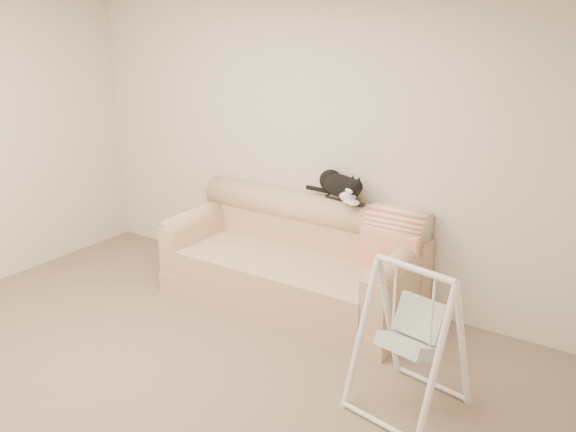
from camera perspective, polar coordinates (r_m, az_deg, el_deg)
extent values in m
plane|color=#7C684F|center=(4.59, -11.18, -14.57)|extent=(5.00, 5.00, 0.00)
cube|color=beige|center=(5.55, 2.64, 6.30)|extent=(5.00, 0.04, 2.60)
cube|color=tan|center=(5.56, 0.10, -6.88)|extent=(2.20, 0.90, 0.18)
cube|color=tan|center=(5.39, -0.56, -5.28)|extent=(1.80, 0.68, 0.24)
cube|color=tan|center=(5.69, 2.00, -2.55)|extent=(2.20, 0.22, 0.50)
cylinder|color=tan|center=(5.58, 2.04, 0.58)|extent=(2.16, 0.28, 0.28)
cube|color=tan|center=(6.01, -7.78, -1.95)|extent=(0.20, 0.88, 0.42)
cylinder|color=tan|center=(5.94, -7.87, -0.06)|extent=(0.18, 0.84, 0.18)
cube|color=tan|center=(5.00, 9.62, -6.41)|extent=(0.20, 0.88, 0.42)
cylinder|color=tan|center=(4.92, 9.75, -4.20)|extent=(0.18, 0.84, 0.18)
cube|color=black|center=(5.41, 4.24, 1.64)|extent=(0.18, 0.07, 0.02)
cube|color=gray|center=(5.41, 4.25, 1.78)|extent=(0.10, 0.05, 0.01)
cube|color=black|center=(5.28, 5.97, 1.13)|extent=(0.17, 0.05, 0.02)
ellipsoid|color=black|center=(5.38, 4.75, 2.68)|extent=(0.49, 0.36, 0.19)
ellipsoid|color=black|center=(5.50, 3.82, 3.18)|extent=(0.26, 0.25, 0.19)
ellipsoid|color=white|center=(5.28, 5.30, 1.91)|extent=(0.20, 0.17, 0.13)
ellipsoid|color=black|center=(5.18, 5.90, 2.58)|extent=(0.18, 0.18, 0.13)
ellipsoid|color=white|center=(5.15, 5.48, 2.27)|extent=(0.09, 0.08, 0.05)
sphere|color=#BF7272|center=(5.13, 5.25, 2.22)|extent=(0.02, 0.02, 0.02)
cone|color=black|center=(5.20, 5.76, 3.38)|extent=(0.06, 0.07, 0.07)
cone|color=black|center=(5.14, 6.31, 3.20)|extent=(0.08, 0.08, 0.07)
sphere|color=olive|center=(5.16, 5.30, 2.66)|extent=(0.02, 0.02, 0.02)
sphere|color=olive|center=(5.13, 5.65, 2.53)|extent=(0.02, 0.02, 0.02)
ellipsoid|color=white|center=(5.21, 5.42, 1.32)|extent=(0.11, 0.13, 0.04)
ellipsoid|color=white|center=(5.16, 5.85, 1.15)|extent=(0.11, 0.13, 0.04)
cylinder|color=black|center=(5.53, 2.74, 2.38)|extent=(0.24, 0.05, 0.04)
cylinder|color=#E95C4C|center=(5.21, 9.84, -1.02)|extent=(0.49, 0.33, 0.33)
cube|color=#E95C4C|center=(5.14, 8.93, -3.65)|extent=(0.49, 0.09, 0.42)
cylinder|color=white|center=(4.18, 6.50, -10.25)|extent=(0.10, 0.34, 0.97)
cylinder|color=white|center=(4.39, 8.94, -8.85)|extent=(0.10, 0.34, 0.97)
cylinder|color=white|center=(3.91, 13.01, -12.81)|extent=(0.10, 0.34, 0.97)
cylinder|color=white|center=(4.14, 15.24, -11.14)|extent=(0.10, 0.34, 0.97)
cylinder|color=white|center=(3.94, 11.26, -4.65)|extent=(0.55, 0.14, 0.04)
cylinder|color=white|center=(4.18, 8.05, -17.70)|extent=(0.55, 0.14, 0.03)
cylinder|color=white|center=(4.60, 12.63, -14.30)|extent=(0.55, 0.14, 0.03)
cube|color=white|center=(4.14, 10.56, -11.27)|extent=(0.37, 0.34, 0.18)
cube|color=white|center=(4.16, 11.69, -8.83)|extent=(0.34, 0.20, 0.26)
cylinder|color=white|center=(4.10, 9.45, -7.07)|extent=(0.02, 0.02, 0.46)
cylinder|color=white|center=(3.97, 12.72, -8.21)|extent=(0.02, 0.02, 0.46)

